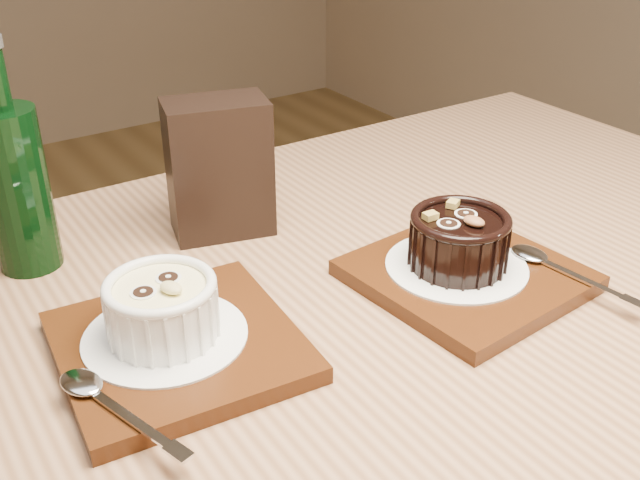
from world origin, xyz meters
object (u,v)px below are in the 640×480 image
Objects in this scene: condiment_stand at (219,168)px; green_bottle at (16,184)px; ramekin_white at (162,306)px; ramekin_dark at (459,238)px; tray_right at (466,275)px; table at (350,419)px; tray_left at (179,346)px.

green_bottle reaches higher than condiment_stand.
condiment_stand reaches higher than ramekin_white.
ramekin_dark is 0.64× the size of condiment_stand.
green_bottle is (-0.32, 0.26, 0.08)m from tray_right.
table is 0.20m from ramekin_white.
green_bottle is at bearing 105.28° from tray_left.
green_bottle is at bearing 83.56° from ramekin_white.
ramekin_white is 0.21m from green_bottle.
green_bottle is at bearing 167.88° from condiment_stand.
table is at bearing -23.86° from tray_left.
ramekin_white is 0.21m from condiment_stand.
table is 0.17m from tray_right.
tray_left is 0.23m from green_bottle.
ramekin_dark is at bearing -8.90° from tray_left.
table is at bearing -45.92° from ramekin_white.
tray_right is at bearing -32.02° from ramekin_white.
tray_left is (-0.13, 0.06, 0.10)m from table.
tray_left is at bearing -126.94° from condiment_stand.
tray_left is at bearing 169.73° from tray_right.
ramekin_white is 0.40× the size of green_bottle.
condiment_stand is at bearing 53.06° from tray_left.
ramekin_white is (-0.14, 0.06, 0.13)m from table.
tray_left is at bearing 158.98° from ramekin_dark.
table is 5.54× the size of green_bottle.
tray_right is 0.42m from green_bottle.
condiment_stand is (0.13, 0.16, 0.03)m from ramekin_white.
ramekin_white is at bearing 168.42° from tray_right.
ramekin_white is 0.97× the size of ramekin_dark.
ramekin_dark is at bearing -58.11° from condiment_stand.
tray_right is at bearing -57.81° from condiment_stand.
tray_right reaches higher than table.
ramekin_dark reaches higher than table.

